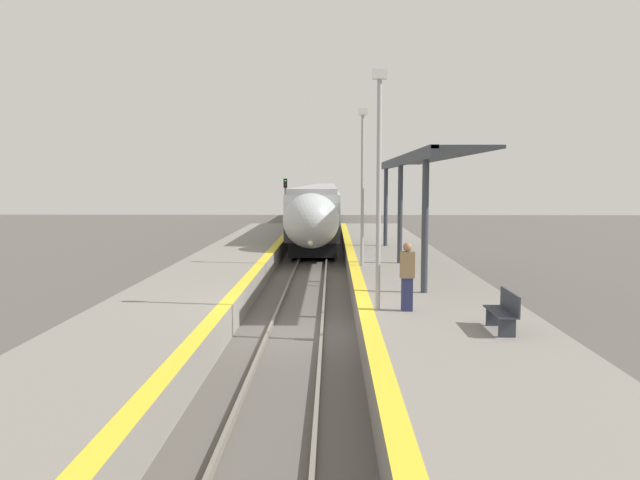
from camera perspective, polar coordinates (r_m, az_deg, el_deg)
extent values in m
plane|color=#56514C|center=(17.16, -2.28, -8.63)|extent=(120.00, 120.00, 0.00)
cube|color=slate|center=(17.19, -4.70, -8.35)|extent=(0.08, 90.00, 0.15)
cube|color=slate|center=(17.11, 0.15, -8.40)|extent=(0.08, 90.00, 0.15)
cube|color=black|center=(41.96, -0.27, 0.60)|extent=(2.49, 20.04, 0.84)
cube|color=#28282D|center=(41.89, -0.27, 1.75)|extent=(2.83, 21.78, 0.84)
cube|color=#198CBF|center=(41.86, -0.27, 2.52)|extent=(2.84, 21.78, 0.29)
cube|color=#B2B7BC|center=(41.83, -0.27, 3.59)|extent=(2.83, 21.78, 1.28)
cube|color=black|center=(41.83, -0.27, 3.51)|extent=(2.86, 20.04, 0.70)
cube|color=#9E9EA3|center=(41.81, -0.27, 4.67)|extent=(2.55, 21.78, 0.30)
cylinder|color=black|center=(34.19, -1.79, -0.85)|extent=(0.12, 0.86, 0.86)
cylinder|color=black|center=(34.15, 0.63, -0.86)|extent=(0.12, 0.86, 0.86)
cylinder|color=black|center=(36.38, -1.61, -0.47)|extent=(0.12, 0.86, 0.86)
cylinder|color=black|center=(36.34, 0.65, -0.48)|extent=(0.12, 0.86, 0.86)
cylinder|color=black|center=(47.63, -0.98, 0.92)|extent=(0.12, 0.86, 0.86)
cylinder|color=black|center=(47.60, 0.76, 0.92)|extent=(0.12, 0.86, 0.86)
cylinder|color=black|center=(49.82, -0.88, 1.12)|extent=(0.12, 0.86, 0.86)
cylinder|color=black|center=(49.79, 0.77, 1.12)|extent=(0.12, 0.86, 0.86)
ellipsoid|color=#B2B7BC|center=(29.88, -0.81, 1.77)|extent=(2.72, 3.29, 2.65)
ellipsoid|color=black|center=(29.45, -0.84, 2.57)|extent=(1.98, 1.92, 1.35)
sphere|color=#F9F4CC|center=(28.73, -0.89, -0.28)|extent=(0.24, 0.24, 0.24)
cube|color=black|center=(64.48, 0.20, 2.29)|extent=(2.49, 20.04, 0.84)
cube|color=#28282D|center=(64.44, 0.20, 3.03)|extent=(2.83, 21.78, 0.84)
cube|color=#198CBF|center=(64.42, 0.21, 3.54)|extent=(2.84, 21.78, 0.29)
cube|color=#B2B7BC|center=(64.40, 0.21, 4.23)|extent=(2.83, 21.78, 1.28)
cube|color=black|center=(64.40, 0.21, 4.18)|extent=(2.86, 20.04, 0.70)
cube|color=#9E9EA3|center=(64.39, 0.21, 4.93)|extent=(2.55, 21.78, 0.30)
cylinder|color=black|center=(56.67, -0.65, 1.64)|extent=(0.12, 0.86, 0.86)
cylinder|color=black|center=(56.65, 0.81, 1.64)|extent=(0.12, 0.86, 0.86)
cylinder|color=black|center=(58.87, -0.58, 1.78)|extent=(0.12, 0.86, 0.86)
cylinder|color=black|center=(58.84, 0.82, 1.78)|extent=(0.12, 0.86, 0.86)
cylinder|color=black|center=(70.15, -0.31, 2.37)|extent=(0.12, 0.86, 0.86)
cylinder|color=black|center=(70.13, 0.86, 2.37)|extent=(0.12, 0.86, 0.86)
cylinder|color=black|center=(72.35, -0.27, 2.46)|extent=(0.12, 0.86, 0.86)
cylinder|color=black|center=(72.33, 0.87, 2.46)|extent=(0.12, 0.86, 0.86)
cube|color=black|center=(87.04, 0.43, 3.10)|extent=(2.49, 20.04, 0.84)
cube|color=#28282D|center=(87.01, 0.43, 3.65)|extent=(2.83, 21.78, 0.84)
cube|color=#198CBF|center=(86.99, 0.43, 4.02)|extent=(2.84, 21.78, 0.29)
cube|color=#B2B7BC|center=(86.98, 0.43, 4.54)|extent=(2.83, 21.78, 1.28)
cube|color=black|center=(86.98, 0.43, 4.50)|extent=(2.86, 20.04, 0.70)
cube|color=#9E9EA3|center=(86.97, 0.44, 5.06)|extent=(2.55, 21.78, 0.30)
cylinder|color=black|center=(79.21, -0.15, 2.72)|extent=(0.12, 0.86, 0.86)
cylinder|color=black|center=(79.20, 0.89, 2.72)|extent=(0.12, 0.86, 0.86)
cylinder|color=black|center=(81.41, -0.12, 2.79)|extent=(0.12, 0.86, 0.86)
cylinder|color=black|center=(81.39, 0.90, 2.79)|extent=(0.12, 0.86, 0.86)
cylinder|color=black|center=(92.70, 0.03, 3.11)|extent=(0.12, 0.86, 0.86)
cylinder|color=black|center=(92.69, 0.92, 3.11)|extent=(0.12, 0.86, 0.86)
cylinder|color=black|center=(94.90, 0.05, 3.17)|extent=(0.12, 0.86, 0.86)
cylinder|color=black|center=(94.89, 0.92, 3.16)|extent=(0.12, 0.86, 0.86)
cube|color=gray|center=(17.27, 10.76, -7.16)|extent=(4.40, 64.00, 0.86)
cube|color=yellow|center=(16.96, 4.08, -5.82)|extent=(0.40, 64.00, 0.01)
cube|color=gray|center=(17.61, -13.79, -6.98)|extent=(3.64, 64.00, 0.86)
cube|color=yellow|center=(17.18, -8.57, -5.72)|extent=(0.40, 64.00, 0.01)
cube|color=#2D333D|center=(13.90, 16.73, -7.68)|extent=(0.36, 0.06, 0.42)
cube|color=#2D333D|center=(14.91, 15.62, -6.76)|extent=(0.36, 0.06, 0.42)
cube|color=#2D333D|center=(14.36, 16.18, -6.33)|extent=(0.44, 1.43, 0.03)
cube|color=#2D333D|center=(14.37, 16.98, -5.39)|extent=(0.04, 1.43, 0.44)
cube|color=navy|center=(16.08, 7.96, -4.95)|extent=(0.28, 0.20, 0.85)
cube|color=#7F6647|center=(15.96, 7.99, -2.25)|extent=(0.36, 0.22, 0.67)
sphere|color=#936B4C|center=(15.91, 8.01, -0.63)|extent=(0.23, 0.23, 0.23)
cylinder|color=#59595E|center=(47.86, -3.17, 2.61)|extent=(0.14, 0.14, 3.64)
cube|color=black|center=(47.80, -3.19, 5.21)|extent=(0.28, 0.20, 0.70)
sphere|color=#1ED833|center=(47.69, -3.20, 5.41)|extent=(0.14, 0.14, 0.14)
sphere|color=#330A0A|center=(47.69, -3.19, 5.00)|extent=(0.14, 0.14, 0.14)
cylinder|color=#9E9EA3|center=(15.87, 5.38, 3.99)|extent=(0.12, 0.12, 5.83)
cube|color=silver|center=(16.08, 5.48, 14.86)|extent=(0.36, 0.20, 0.24)
cylinder|color=#9E9EA3|center=(24.30, 3.89, 4.49)|extent=(0.12, 0.12, 5.83)
cube|color=silver|center=(24.44, 3.94, 11.62)|extent=(0.36, 0.20, 0.24)
cylinder|color=#333842|center=(18.59, 9.58, 1.32)|extent=(0.20, 0.20, 4.00)
cylinder|color=#333842|center=(25.23, 7.34, 2.41)|extent=(0.20, 0.20, 4.00)
cylinder|color=#333842|center=(31.90, 6.03, 3.04)|extent=(0.20, 0.20, 4.00)
cube|color=#333842|center=(25.21, 7.39, 7.18)|extent=(0.24, 16.42, 0.36)
cube|color=#333842|center=(25.33, 9.44, 7.42)|extent=(2.00, 16.42, 0.10)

